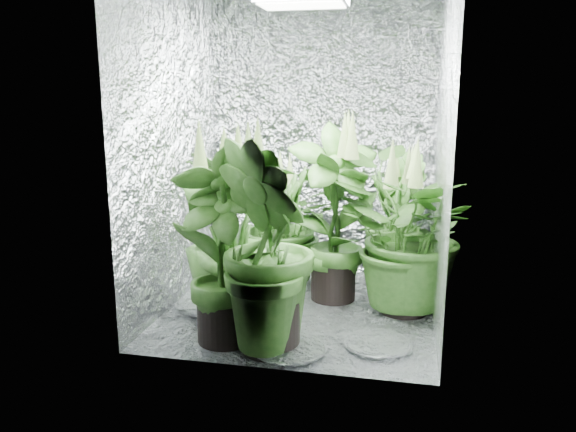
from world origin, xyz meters
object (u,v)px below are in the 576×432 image
(plant_c, at_px, (394,221))
(plant_b, at_px, (334,215))
(plant_f, at_px, (224,244))
(circulation_fan, at_px, (404,280))
(plant_e, at_px, (407,233))
(plant_a, at_px, (284,222))
(plant_g, at_px, (270,248))
(plant_d, at_px, (230,238))

(plant_c, bearing_deg, plant_b, -134.05)
(plant_f, distance_m, circulation_fan, 1.31)
(plant_b, bearing_deg, plant_e, -15.99)
(plant_c, xyz_separation_m, circulation_fan, (0.08, -0.30, -0.32))
(plant_a, relative_size, plant_c, 0.95)
(plant_b, height_order, plant_g, plant_b)
(plant_e, height_order, circulation_fan, plant_e)
(plant_c, height_order, plant_g, plant_g)
(plant_c, bearing_deg, circulation_fan, -74.29)
(plant_e, distance_m, plant_g, 0.96)
(plant_c, xyz_separation_m, plant_e, (0.09, -0.50, 0.05))
(plant_b, bearing_deg, circulation_fan, 9.70)
(plant_d, height_order, plant_f, plant_f)
(plant_d, relative_size, plant_g, 0.89)
(plant_a, xyz_separation_m, circulation_fan, (0.83, -0.17, -0.30))
(plant_b, distance_m, plant_c, 0.53)
(plant_d, bearing_deg, plant_b, 35.05)
(plant_a, bearing_deg, circulation_fan, -11.38)
(plant_g, bearing_deg, plant_b, 74.66)
(plant_g, distance_m, circulation_fan, 1.18)
(plant_c, distance_m, plant_f, 1.41)
(plant_e, height_order, plant_f, plant_f)
(plant_f, bearing_deg, plant_e, 33.24)
(circulation_fan, bearing_deg, plant_f, -135.82)
(plant_a, height_order, plant_d, plant_d)
(plant_f, distance_m, plant_g, 0.27)
(plant_a, distance_m, plant_f, 1.00)
(plant_b, bearing_deg, plant_g, -105.34)
(plant_b, xyz_separation_m, plant_c, (0.36, 0.38, -0.11))
(plant_c, relative_size, plant_d, 0.92)
(plant_c, height_order, plant_d, plant_d)
(plant_a, bearing_deg, plant_c, 10.15)
(plant_c, relative_size, plant_e, 0.88)
(plant_d, bearing_deg, plant_a, 73.91)
(plant_b, bearing_deg, plant_c, 45.95)
(plant_a, height_order, plant_e, plant_e)
(plant_b, relative_size, circulation_fan, 3.83)
(plant_d, height_order, plant_g, plant_g)
(plant_b, relative_size, plant_e, 1.09)
(plant_e, xyz_separation_m, circulation_fan, (-0.00, 0.21, -0.36))
(plant_b, xyz_separation_m, plant_f, (-0.49, -0.74, -0.02))
(plant_a, xyz_separation_m, plant_d, (-0.18, -0.64, 0.04))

